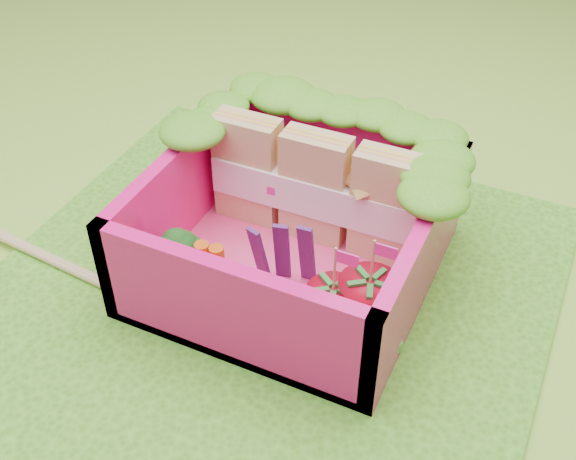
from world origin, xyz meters
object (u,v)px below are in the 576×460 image
(bento_box, at_px, (294,228))
(broccoli, at_px, (176,250))
(sandwich_stack, at_px, (316,188))
(strawberry_right, at_px, (368,305))
(strawberry_left, at_px, (332,308))
(chopsticks, at_px, (48,257))

(bento_box, distance_m, broccoli, 0.56)
(sandwich_stack, bearing_deg, broccoli, -127.71)
(strawberry_right, bearing_deg, sandwich_stack, 133.07)
(bento_box, relative_size, strawberry_right, 2.52)
(strawberry_left, distance_m, strawberry_right, 0.16)
(broccoli, xyz_separation_m, strawberry_right, (0.92, 0.09, -0.04))
(bento_box, bearing_deg, strawberry_left, -43.38)
(bento_box, xyz_separation_m, strawberry_left, (0.33, -0.31, -0.10))
(bento_box, bearing_deg, strawberry_right, -27.60)
(broccoli, bearing_deg, chopsticks, -169.80)
(sandwich_stack, relative_size, strawberry_right, 2.08)
(strawberry_left, relative_size, strawberry_right, 0.93)
(broccoli, relative_size, strawberry_left, 0.68)
(broccoli, distance_m, chopsticks, 0.74)
(sandwich_stack, distance_m, chopsticks, 1.39)
(broccoli, xyz_separation_m, chopsticks, (-0.70, -0.13, -0.21))
(sandwich_stack, relative_size, strawberry_left, 2.25)
(broccoli, bearing_deg, strawberry_left, 1.51)
(strawberry_right, bearing_deg, chopsticks, -172.45)
(bento_box, bearing_deg, broccoli, -143.20)
(bento_box, relative_size, sandwich_stack, 1.21)
(chopsticks, bearing_deg, broccoli, 10.20)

